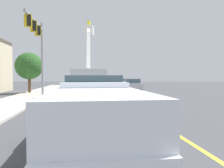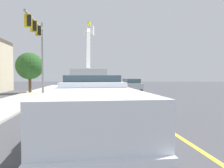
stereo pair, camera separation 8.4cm
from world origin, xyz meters
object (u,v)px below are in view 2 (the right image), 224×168
(passing_minivan, at_px, (131,84))
(traffic_signal_mast, at_px, (38,40))
(traffic_cone_mid_rear, at_px, (107,92))
(utility_bucket_truck, at_px, (88,81))
(service_pickup_truck, at_px, (94,111))
(traffic_cone_mid_front, at_px, (125,103))

(passing_minivan, bearing_deg, traffic_signal_mast, 130.68)
(traffic_cone_mid_rear, relative_size, traffic_signal_mast, 0.10)
(traffic_signal_mast, bearing_deg, utility_bucket_truck, -106.73)
(utility_bucket_truck, relative_size, service_pickup_truck, 1.45)
(traffic_cone_mid_rear, bearing_deg, utility_bucket_truck, 163.81)
(service_pickup_truck, height_order, traffic_cone_mid_front, service_pickup_truck)
(passing_minivan, height_order, traffic_signal_mast, traffic_signal_mast)
(utility_bucket_truck, bearing_deg, traffic_cone_mid_front, -146.98)
(traffic_cone_mid_rear, bearing_deg, service_pickup_truck, -177.11)
(utility_bucket_truck, height_order, traffic_cone_mid_rear, utility_bucket_truck)
(traffic_cone_mid_rear, bearing_deg, traffic_cone_mid_front, -169.23)
(passing_minivan, height_order, traffic_cone_mid_front, passing_minivan)
(passing_minivan, xyz_separation_m, traffic_signal_mast, (-7.81, 9.09, 4.40))
(utility_bucket_truck, height_order, traffic_cone_mid_front, utility_bucket_truck)
(passing_minivan, bearing_deg, service_pickup_truck, 174.57)
(utility_bucket_truck, height_order, traffic_signal_mast, traffic_signal_mast)
(service_pickup_truck, height_order, passing_minivan, service_pickup_truck)
(service_pickup_truck, bearing_deg, traffic_signal_mast, 27.66)
(traffic_signal_mast, bearing_deg, service_pickup_truck, -152.34)
(traffic_cone_mid_front, height_order, traffic_cone_mid_rear, traffic_cone_mid_rear)
(passing_minivan, distance_m, traffic_signal_mast, 12.77)
(passing_minivan, relative_size, traffic_cone_mid_rear, 6.84)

